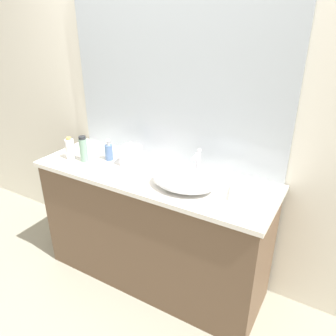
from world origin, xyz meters
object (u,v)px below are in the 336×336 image
Objects in this scene: perfume_bottle at (70,149)px; folded_hand_towel at (247,194)px; tissue_box at (131,154)px; sink_basin at (184,179)px; soap_dispenser at (109,151)px; lotion_bottle at (83,149)px.

folded_hand_towel is (1.31, 0.12, -0.06)m from perfume_bottle.
sink_basin is at bearing -12.63° from tissue_box.
lotion_bottle reaches higher than soap_dispenser.
soap_dispenser is at bearing 26.46° from perfume_bottle.
perfume_bottle reaches higher than sink_basin.
perfume_bottle is at bearing -169.52° from lotion_bottle.
perfume_bottle is at bearing -161.66° from tissue_box.
lotion_bottle is 1.20m from folded_hand_towel.
perfume_bottle is 0.47m from tissue_box.
soap_dispenser is at bearing 179.50° from folded_hand_towel.
folded_hand_towel is at bearing -1.84° from tissue_box.
perfume_bottle reaches higher than folded_hand_towel.
lotion_bottle is 1.14× the size of perfume_bottle.
sink_basin is at bearing -7.64° from soap_dispenser.
lotion_bottle is (-0.81, -0.02, 0.04)m from sink_basin.
lotion_bottle is at bearing 10.48° from perfume_bottle.
soap_dispenser is 0.29m from perfume_bottle.
lotion_bottle reaches higher than folded_hand_towel.
tissue_box is at bearing 18.34° from perfume_bottle.
soap_dispenser is at bearing 172.36° from sink_basin.
sink_basin is 2.10× the size of folded_hand_towel.
perfume_bottle is (-0.26, -0.13, 0.01)m from soap_dispenser.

